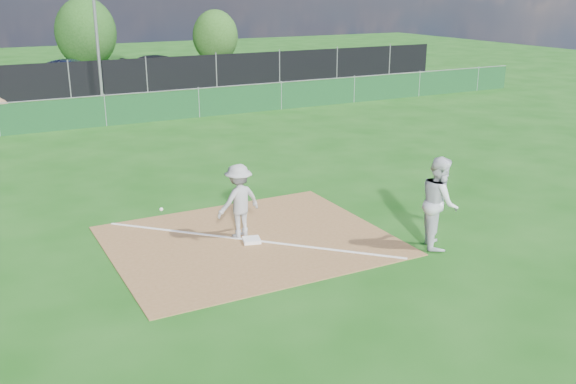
% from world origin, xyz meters
% --- Properties ---
extents(ground, '(90.00, 90.00, 0.00)m').
position_xyz_m(ground, '(0.00, 10.00, 0.00)').
color(ground, '#144C10').
rests_on(ground, ground).
extents(infield_dirt, '(6.00, 5.00, 0.02)m').
position_xyz_m(infield_dirt, '(0.00, 1.00, 0.01)').
color(infield_dirt, brown).
rests_on(infield_dirt, ground).
extents(foul_line, '(5.01, 5.01, 0.01)m').
position_xyz_m(foul_line, '(0.00, 1.00, 0.03)').
color(foul_line, white).
rests_on(foul_line, infield_dirt).
extents(green_fence, '(44.00, 0.05, 1.20)m').
position_xyz_m(green_fence, '(0.00, 15.00, 0.60)').
color(green_fence, '#103B1A').
rests_on(green_fence, ground).
extents(black_fence, '(46.00, 0.04, 1.80)m').
position_xyz_m(black_fence, '(0.00, 23.00, 0.90)').
color(black_fence, black).
rests_on(black_fence, ground).
extents(parking_lot, '(46.00, 9.00, 0.01)m').
position_xyz_m(parking_lot, '(0.00, 28.00, 0.01)').
color(parking_lot, black).
rests_on(parking_lot, ground).
extents(light_pole, '(0.16, 0.16, 8.00)m').
position_xyz_m(light_pole, '(1.50, 22.70, 4.00)').
color(light_pole, slate).
rests_on(light_pole, ground).
extents(first_base, '(0.46, 0.46, 0.08)m').
position_xyz_m(first_base, '(0.00, 0.88, 0.06)').
color(first_base, white).
rests_on(first_base, infield_dirt).
extents(play_at_first, '(2.35, 0.84, 1.67)m').
position_xyz_m(play_at_first, '(-0.08, 1.34, 0.86)').
color(play_at_first, '#A9A9AC').
rests_on(play_at_first, infield_dirt).
extents(runner, '(1.15, 1.22, 2.00)m').
position_xyz_m(runner, '(3.51, -1.15, 1.00)').
color(runner, silver).
rests_on(runner, ground).
extents(car_mid, '(4.77, 2.41, 1.50)m').
position_xyz_m(car_mid, '(0.87, 26.58, 0.76)').
color(car_mid, black).
rests_on(car_mid, parking_lot).
extents(car_right, '(5.19, 3.75, 1.40)m').
position_xyz_m(car_right, '(6.31, 28.14, 0.71)').
color(car_right, black).
rests_on(car_right, parking_lot).
extents(tree_mid, '(4.03, 4.03, 4.79)m').
position_xyz_m(tree_mid, '(3.17, 34.31, 2.46)').
color(tree_mid, '#382316').
rests_on(tree_mid, ground).
extents(tree_right, '(3.27, 3.27, 3.88)m').
position_xyz_m(tree_right, '(12.12, 33.45, 2.00)').
color(tree_right, '#382316').
rests_on(tree_right, ground).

